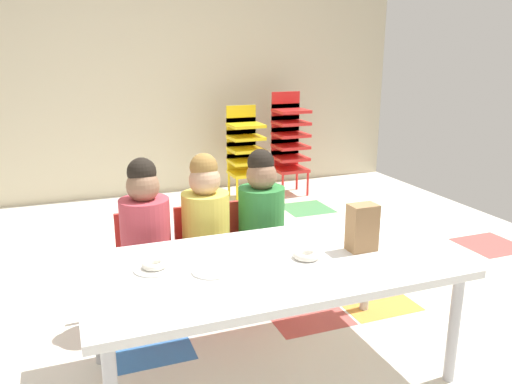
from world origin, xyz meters
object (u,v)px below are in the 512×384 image
object	(u,v)px
craft_table	(271,271)
seated_child_middle_seat	(205,220)
seated_child_far_right	(261,214)
paper_plate_near_edge	(155,268)
seated_child_near_camera	(145,227)
kid_chair_red_stack	(289,138)
kid_chair_yellow_stack	(245,147)
paper_plate_center_table	(213,271)
donut_powdered_loose	(307,255)
paper_bag_brown	(362,227)
donut_powdered_on_plate	(155,264)

from	to	relation	value
craft_table	seated_child_middle_seat	size ratio (longest dim) A/B	1.77
seated_child_far_right	paper_plate_near_edge	xyz separation A→B (m)	(-0.70, -0.54, 0.00)
seated_child_near_camera	kid_chair_red_stack	distance (m)	2.81
paper_plate_near_edge	craft_table	bearing A→B (deg)	-11.30
paper_plate_near_edge	kid_chair_yellow_stack	bearing A→B (deg)	63.12
paper_plate_near_edge	paper_plate_center_table	distance (m)	0.25
craft_table	donut_powdered_loose	xyz separation A→B (m)	(0.16, -0.02, 0.06)
kid_chair_red_stack	donut_powdered_loose	distance (m)	3.06
seated_child_middle_seat	paper_plate_center_table	xyz separation A→B (m)	(-0.15, -0.65, 0.00)
seated_child_near_camera	kid_chair_yellow_stack	distance (m)	2.53
seated_child_near_camera	seated_child_far_right	distance (m)	0.65
seated_child_far_right	kid_chair_yellow_stack	xyz separation A→B (m)	(0.67, 2.15, -0.04)
craft_table	seated_child_middle_seat	xyz separation A→B (m)	(-0.12, 0.64, 0.05)
craft_table	paper_plate_center_table	world-z (taller)	paper_plate_center_table
seated_child_far_right	paper_bag_brown	distance (m)	0.71
seated_child_middle_seat	donut_powdered_loose	world-z (taller)	seated_child_middle_seat
craft_table	donut_powdered_on_plate	size ratio (longest dim) A/B	15.46
donut_powdered_loose	paper_plate_center_table	bearing A→B (deg)	178.43
seated_child_far_right	paper_bag_brown	bearing A→B (deg)	-70.07
craft_table	seated_child_near_camera	size ratio (longest dim) A/B	1.77
seated_child_far_right	kid_chair_yellow_stack	bearing A→B (deg)	72.72
paper_plate_near_edge	seated_child_near_camera	bearing A→B (deg)	85.15
kid_chair_red_stack	donut_powdered_on_plate	world-z (taller)	kid_chair_red_stack
craft_table	paper_plate_near_edge	bearing A→B (deg)	168.70
kid_chair_red_stack	paper_plate_near_edge	distance (m)	3.27
kid_chair_yellow_stack	paper_plate_near_edge	distance (m)	3.02
craft_table	paper_bag_brown	world-z (taller)	paper_bag_brown
seated_child_middle_seat	paper_plate_near_edge	distance (m)	0.66
seated_child_near_camera	kid_chair_red_stack	world-z (taller)	kid_chair_red_stack
seated_child_middle_seat	donut_powdered_on_plate	distance (m)	0.66
seated_child_far_right	donut_powdered_loose	world-z (taller)	seated_child_far_right
seated_child_middle_seat	paper_plate_near_edge	bearing A→B (deg)	-124.40
seated_child_far_right	donut_powdered_on_plate	xyz separation A→B (m)	(-0.70, -0.54, 0.02)
kid_chair_red_stack	seated_child_middle_seat	bearing A→B (deg)	-124.47
paper_plate_center_table	donut_powdered_loose	world-z (taller)	donut_powdered_loose
kid_chair_red_stack	donut_powdered_on_plate	xyz separation A→B (m)	(-1.85, -2.70, -0.00)
paper_bag_brown	paper_plate_near_edge	xyz separation A→B (m)	(-0.94, 0.12, -0.11)
seated_child_near_camera	kid_chair_red_stack	xyz separation A→B (m)	(1.80, 2.15, 0.02)
kid_chair_red_stack	paper_plate_near_edge	world-z (taller)	kid_chair_red_stack
seated_child_middle_seat	kid_chair_yellow_stack	bearing A→B (deg)	65.20
craft_table	paper_plate_center_table	size ratio (longest dim) A/B	9.03
paper_plate_near_edge	donut_powdered_on_plate	xyz separation A→B (m)	(0.00, 0.00, 0.02)
craft_table	kid_chair_yellow_stack	world-z (taller)	kid_chair_yellow_stack
paper_plate_near_edge	donut_powdered_loose	world-z (taller)	donut_powdered_loose
seated_child_middle_seat	paper_plate_center_table	bearing A→B (deg)	-102.73
seated_child_near_camera	paper_bag_brown	world-z (taller)	seated_child_near_camera
seated_child_middle_seat	paper_plate_center_table	size ratio (longest dim) A/B	5.10
paper_bag_brown	seated_child_far_right	bearing A→B (deg)	109.93
seated_child_middle_seat	seated_child_far_right	xyz separation A→B (m)	(0.33, 0.00, 0.00)
seated_child_near_camera	paper_plate_center_table	world-z (taller)	seated_child_near_camera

